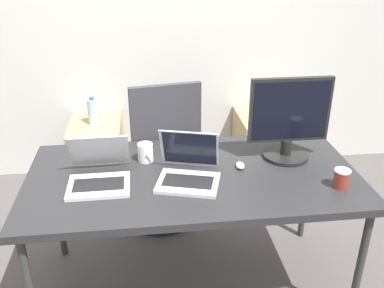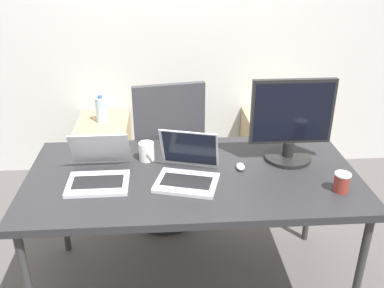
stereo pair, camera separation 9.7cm
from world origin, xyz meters
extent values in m
plane|color=#514C4C|center=(0.00, 0.00, 0.00)|extent=(14.00, 14.00, 0.00)
cube|color=silver|center=(0.00, 1.53, 1.30)|extent=(10.00, 0.05, 2.60)
cube|color=#28282B|center=(0.00, 0.00, 0.74)|extent=(1.72, 0.87, 0.04)
cylinder|color=#333333|center=(0.80, -0.38, 0.36)|extent=(0.04, 0.04, 0.72)
cylinder|color=#333333|center=(-0.80, 0.38, 0.36)|extent=(0.04, 0.04, 0.72)
cylinder|color=#333333|center=(0.80, 0.38, 0.36)|extent=(0.04, 0.04, 0.72)
cylinder|color=#232326|center=(-0.15, 0.75, 0.02)|extent=(0.56, 0.56, 0.04)
cylinder|color=gray|center=(-0.15, 0.75, 0.25)|extent=(0.05, 0.05, 0.42)
cube|color=#38383D|center=(-0.15, 0.75, 0.45)|extent=(0.55, 0.55, 0.07)
cube|color=#38383D|center=(-0.11, 0.50, 0.79)|extent=(0.44, 0.11, 0.60)
cube|color=tan|center=(-0.63, 1.23, 0.28)|extent=(0.40, 0.52, 0.56)
cube|color=#977D56|center=(-0.63, 0.97, 0.28)|extent=(0.37, 0.01, 0.44)
cube|color=tan|center=(0.73, 1.23, 0.28)|extent=(0.40, 0.52, 0.56)
cube|color=#977D56|center=(0.73, 0.97, 0.28)|extent=(0.37, 0.01, 0.44)
cylinder|color=silver|center=(-0.63, 1.23, 0.66)|extent=(0.08, 0.08, 0.20)
cylinder|color=#3359B2|center=(-0.63, 1.23, 0.77)|extent=(0.04, 0.04, 0.02)
cube|color=silver|center=(-0.48, -0.08, 0.77)|extent=(0.30, 0.23, 0.02)
cube|color=black|center=(-0.48, -0.08, 0.78)|extent=(0.25, 0.13, 0.00)
cube|color=silver|center=(-0.48, 0.08, 0.88)|extent=(0.30, 0.12, 0.21)
cube|color=black|center=(-0.48, 0.08, 0.88)|extent=(0.28, 0.11, 0.19)
cube|color=silver|center=(-0.04, -0.11, 0.77)|extent=(0.35, 0.30, 0.02)
cube|color=black|center=(-0.04, -0.11, 0.78)|extent=(0.27, 0.19, 0.00)
cube|color=silver|center=(-0.02, 0.04, 0.89)|extent=(0.31, 0.16, 0.22)
cube|color=black|center=(-0.01, 0.03, 0.89)|extent=(0.29, 0.14, 0.20)
cylinder|color=black|center=(0.54, 0.13, 0.77)|extent=(0.25, 0.25, 0.02)
cylinder|color=black|center=(0.54, 0.13, 0.82)|extent=(0.06, 0.06, 0.08)
cube|color=black|center=(0.54, 0.13, 1.04)|extent=(0.44, 0.03, 0.36)
cube|color=black|center=(0.54, 0.11, 1.04)|extent=(0.41, 0.00, 0.32)
ellipsoid|color=silver|center=(0.26, 0.03, 0.78)|extent=(0.04, 0.07, 0.03)
cylinder|color=white|center=(-0.24, 0.17, 0.81)|extent=(0.08, 0.08, 0.10)
cylinder|color=maroon|center=(0.71, -0.22, 0.80)|extent=(0.07, 0.07, 0.09)
cylinder|color=white|center=(0.71, -0.22, 0.85)|extent=(0.08, 0.08, 0.01)
camera|label=1|loc=(-0.24, -1.93, 1.87)|focal=40.00mm
camera|label=2|loc=(-0.14, -1.94, 1.87)|focal=40.00mm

